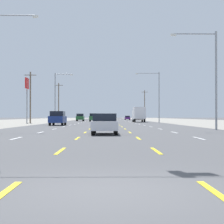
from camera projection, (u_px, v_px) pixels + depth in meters
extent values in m
plane|color=#4C4C4F|center=(107.00, 123.00, 72.12)|extent=(572.00, 572.00, 0.00)
cube|color=white|center=(16.00, 138.00, 20.55)|extent=(0.14, 2.60, 0.01)
cube|color=white|center=(40.00, 132.00, 28.05)|extent=(0.14, 2.60, 0.01)
cube|color=white|center=(54.00, 129.00, 35.55)|extent=(0.14, 2.60, 0.01)
cube|color=white|center=(64.00, 127.00, 43.05)|extent=(0.14, 2.60, 0.01)
cube|color=white|center=(70.00, 125.00, 50.55)|extent=(0.14, 2.60, 0.01)
cube|color=white|center=(75.00, 124.00, 58.04)|extent=(0.14, 2.60, 0.01)
cube|color=white|center=(78.00, 123.00, 65.54)|extent=(0.14, 2.60, 0.01)
cube|color=white|center=(81.00, 123.00, 73.04)|extent=(0.14, 2.60, 0.01)
cube|color=white|center=(84.00, 122.00, 80.54)|extent=(0.14, 2.60, 0.01)
cube|color=white|center=(86.00, 121.00, 88.04)|extent=(0.14, 2.60, 0.01)
cube|color=white|center=(87.00, 121.00, 95.54)|extent=(0.14, 2.60, 0.01)
cube|color=white|center=(89.00, 121.00, 103.04)|extent=(0.14, 2.60, 0.01)
cube|color=white|center=(90.00, 120.00, 110.54)|extent=(0.14, 2.60, 0.01)
cube|color=white|center=(91.00, 120.00, 118.03)|extent=(0.14, 2.60, 0.01)
cube|color=white|center=(92.00, 120.00, 125.53)|extent=(0.14, 2.60, 0.01)
cube|color=white|center=(93.00, 120.00, 133.03)|extent=(0.14, 2.60, 0.01)
cube|color=white|center=(94.00, 120.00, 140.53)|extent=(0.14, 2.60, 0.01)
cube|color=white|center=(94.00, 119.00, 148.03)|extent=(0.14, 2.60, 0.01)
cube|color=white|center=(95.00, 119.00, 155.53)|extent=(0.14, 2.60, 0.01)
cube|color=white|center=(95.00, 119.00, 163.03)|extent=(0.14, 2.60, 0.01)
cube|color=white|center=(96.00, 119.00, 170.53)|extent=(0.14, 2.60, 0.01)
cube|color=white|center=(96.00, 119.00, 178.02)|extent=(0.14, 2.60, 0.01)
cube|color=white|center=(97.00, 119.00, 185.52)|extent=(0.14, 2.60, 0.01)
cube|color=white|center=(97.00, 119.00, 193.02)|extent=(0.14, 2.60, 0.01)
cube|color=white|center=(98.00, 119.00, 200.52)|extent=(0.14, 2.60, 0.01)
cube|color=white|center=(98.00, 118.00, 208.02)|extent=(0.14, 2.60, 0.01)
cube|color=white|center=(98.00, 118.00, 215.52)|extent=(0.14, 2.60, 0.01)
cube|color=white|center=(99.00, 118.00, 223.02)|extent=(0.14, 2.60, 0.01)
cube|color=yellow|center=(60.00, 151.00, 13.10)|extent=(0.14, 2.60, 0.01)
cube|color=yellow|center=(77.00, 138.00, 20.60)|extent=(0.14, 2.60, 0.01)
cube|color=yellow|center=(85.00, 132.00, 28.10)|extent=(0.14, 2.60, 0.01)
cube|color=yellow|center=(90.00, 129.00, 35.60)|extent=(0.14, 2.60, 0.01)
cube|color=yellow|center=(93.00, 127.00, 43.10)|extent=(0.14, 2.60, 0.01)
cube|color=yellow|center=(95.00, 125.00, 50.60)|extent=(0.14, 2.60, 0.01)
cube|color=yellow|center=(96.00, 124.00, 58.09)|extent=(0.14, 2.60, 0.01)
cube|color=yellow|center=(98.00, 123.00, 65.59)|extent=(0.14, 2.60, 0.01)
cube|color=yellow|center=(99.00, 123.00, 73.09)|extent=(0.14, 2.60, 0.01)
cube|color=yellow|center=(99.00, 122.00, 80.59)|extent=(0.14, 2.60, 0.01)
cube|color=yellow|center=(100.00, 121.00, 88.09)|extent=(0.14, 2.60, 0.01)
cube|color=yellow|center=(101.00, 121.00, 95.59)|extent=(0.14, 2.60, 0.01)
cube|color=yellow|center=(101.00, 121.00, 103.09)|extent=(0.14, 2.60, 0.01)
cube|color=yellow|center=(101.00, 120.00, 110.59)|extent=(0.14, 2.60, 0.01)
cube|color=yellow|center=(102.00, 120.00, 118.08)|extent=(0.14, 2.60, 0.01)
cube|color=yellow|center=(102.00, 120.00, 125.58)|extent=(0.14, 2.60, 0.01)
cube|color=yellow|center=(102.00, 120.00, 133.08)|extent=(0.14, 2.60, 0.01)
cube|color=yellow|center=(103.00, 120.00, 140.58)|extent=(0.14, 2.60, 0.01)
cube|color=yellow|center=(103.00, 119.00, 148.08)|extent=(0.14, 2.60, 0.01)
cube|color=yellow|center=(103.00, 119.00, 155.58)|extent=(0.14, 2.60, 0.01)
cube|color=yellow|center=(103.00, 119.00, 163.08)|extent=(0.14, 2.60, 0.01)
cube|color=yellow|center=(103.00, 119.00, 170.57)|extent=(0.14, 2.60, 0.01)
cube|color=yellow|center=(103.00, 119.00, 178.07)|extent=(0.14, 2.60, 0.01)
cube|color=yellow|center=(104.00, 119.00, 185.57)|extent=(0.14, 2.60, 0.01)
cube|color=yellow|center=(104.00, 119.00, 193.07)|extent=(0.14, 2.60, 0.01)
cube|color=yellow|center=(104.00, 119.00, 200.57)|extent=(0.14, 2.60, 0.01)
cube|color=yellow|center=(104.00, 118.00, 208.07)|extent=(0.14, 2.60, 0.01)
cube|color=yellow|center=(104.00, 118.00, 215.57)|extent=(0.14, 2.60, 0.01)
cube|color=yellow|center=(104.00, 118.00, 223.07)|extent=(0.14, 2.60, 0.01)
cube|color=yellow|center=(221.00, 196.00, 5.65)|extent=(0.14, 2.60, 0.01)
cube|color=yellow|center=(156.00, 151.00, 13.15)|extent=(0.14, 2.60, 0.01)
cube|color=yellow|center=(138.00, 138.00, 20.65)|extent=(0.14, 2.60, 0.01)
cube|color=yellow|center=(130.00, 132.00, 28.15)|extent=(0.14, 2.60, 0.01)
cube|color=yellow|center=(125.00, 129.00, 35.65)|extent=(0.14, 2.60, 0.01)
cube|color=yellow|center=(122.00, 127.00, 43.15)|extent=(0.14, 2.60, 0.01)
cube|color=yellow|center=(120.00, 125.00, 50.65)|extent=(0.14, 2.60, 0.01)
cube|color=yellow|center=(118.00, 124.00, 58.14)|extent=(0.14, 2.60, 0.01)
cube|color=yellow|center=(117.00, 123.00, 65.64)|extent=(0.14, 2.60, 0.01)
cube|color=yellow|center=(116.00, 123.00, 73.14)|extent=(0.14, 2.60, 0.01)
cube|color=yellow|center=(115.00, 122.00, 80.64)|extent=(0.14, 2.60, 0.01)
cube|color=yellow|center=(114.00, 121.00, 88.14)|extent=(0.14, 2.60, 0.01)
cube|color=yellow|center=(114.00, 121.00, 95.64)|extent=(0.14, 2.60, 0.01)
cube|color=yellow|center=(113.00, 121.00, 103.14)|extent=(0.14, 2.60, 0.01)
cube|color=yellow|center=(113.00, 120.00, 110.63)|extent=(0.14, 2.60, 0.01)
cube|color=yellow|center=(112.00, 120.00, 118.13)|extent=(0.14, 2.60, 0.01)
cube|color=yellow|center=(112.00, 120.00, 125.63)|extent=(0.14, 2.60, 0.01)
cube|color=yellow|center=(112.00, 120.00, 133.13)|extent=(0.14, 2.60, 0.01)
cube|color=yellow|center=(112.00, 120.00, 140.63)|extent=(0.14, 2.60, 0.01)
cube|color=yellow|center=(111.00, 119.00, 148.13)|extent=(0.14, 2.60, 0.01)
cube|color=yellow|center=(111.00, 119.00, 155.63)|extent=(0.14, 2.60, 0.01)
cube|color=yellow|center=(111.00, 119.00, 163.13)|extent=(0.14, 2.60, 0.01)
cube|color=yellow|center=(111.00, 119.00, 170.62)|extent=(0.14, 2.60, 0.01)
cube|color=yellow|center=(111.00, 119.00, 178.12)|extent=(0.14, 2.60, 0.01)
cube|color=yellow|center=(110.00, 119.00, 185.62)|extent=(0.14, 2.60, 0.01)
cube|color=yellow|center=(110.00, 119.00, 193.12)|extent=(0.14, 2.60, 0.01)
cube|color=yellow|center=(110.00, 119.00, 200.62)|extent=(0.14, 2.60, 0.01)
cube|color=yellow|center=(110.00, 118.00, 208.12)|extent=(0.14, 2.60, 0.01)
cube|color=yellow|center=(110.00, 118.00, 215.62)|extent=(0.14, 2.60, 0.01)
cube|color=yellow|center=(110.00, 118.00, 223.12)|extent=(0.14, 2.60, 0.01)
cube|color=white|center=(199.00, 138.00, 20.70)|extent=(0.14, 2.60, 0.01)
cube|color=white|center=(174.00, 132.00, 28.20)|extent=(0.14, 2.60, 0.01)
cube|color=white|center=(160.00, 129.00, 35.70)|extent=(0.14, 2.60, 0.01)
cube|color=white|center=(151.00, 127.00, 43.20)|extent=(0.14, 2.60, 0.01)
cube|color=white|center=(144.00, 125.00, 50.69)|extent=(0.14, 2.60, 0.01)
cube|color=white|center=(140.00, 124.00, 58.19)|extent=(0.14, 2.60, 0.01)
cube|color=white|center=(136.00, 123.00, 65.69)|extent=(0.14, 2.60, 0.01)
cube|color=white|center=(133.00, 122.00, 73.19)|extent=(0.14, 2.60, 0.01)
cube|color=white|center=(130.00, 122.00, 80.69)|extent=(0.14, 2.60, 0.01)
cube|color=white|center=(128.00, 121.00, 88.19)|extent=(0.14, 2.60, 0.01)
cube|color=white|center=(127.00, 121.00, 95.69)|extent=(0.14, 2.60, 0.01)
cube|color=white|center=(125.00, 121.00, 103.19)|extent=(0.14, 2.60, 0.01)
cube|color=white|center=(124.00, 120.00, 110.68)|extent=(0.14, 2.60, 0.01)
cube|color=white|center=(123.00, 120.00, 118.18)|extent=(0.14, 2.60, 0.01)
cube|color=white|center=(122.00, 120.00, 125.68)|extent=(0.14, 2.60, 0.01)
cube|color=white|center=(121.00, 120.00, 133.18)|extent=(0.14, 2.60, 0.01)
cube|color=white|center=(120.00, 120.00, 140.68)|extent=(0.14, 2.60, 0.01)
cube|color=white|center=(120.00, 119.00, 148.18)|extent=(0.14, 2.60, 0.01)
cube|color=white|center=(119.00, 119.00, 155.68)|extent=(0.14, 2.60, 0.01)
cube|color=white|center=(119.00, 119.00, 163.18)|extent=(0.14, 2.60, 0.01)
cube|color=white|center=(118.00, 119.00, 170.67)|extent=(0.14, 2.60, 0.01)
cube|color=white|center=(118.00, 119.00, 178.17)|extent=(0.14, 2.60, 0.01)
cube|color=white|center=(117.00, 119.00, 185.67)|extent=(0.14, 2.60, 0.01)
cube|color=white|center=(117.00, 119.00, 193.17)|extent=(0.14, 2.60, 0.01)
cube|color=white|center=(116.00, 119.00, 200.67)|extent=(0.14, 2.60, 0.01)
cube|color=white|center=(116.00, 118.00, 208.17)|extent=(0.14, 2.60, 0.01)
cube|color=white|center=(116.00, 118.00, 215.67)|extent=(0.14, 2.60, 0.01)
cube|color=white|center=(115.00, 118.00, 223.17)|extent=(0.14, 2.60, 0.01)
cube|color=silver|center=(105.00, 125.00, 25.40)|extent=(1.80, 4.50, 0.62)
cube|color=black|center=(105.00, 117.00, 25.31)|extent=(1.62, 2.10, 0.52)
cylinder|color=black|center=(94.00, 129.00, 26.94)|extent=(0.22, 0.64, 0.64)
cylinder|color=black|center=(115.00, 129.00, 26.96)|extent=(0.22, 0.64, 0.64)
cylinder|color=black|center=(93.00, 131.00, 23.84)|extent=(0.22, 0.64, 0.64)
cylinder|color=black|center=(116.00, 131.00, 23.86)|extent=(0.22, 0.64, 0.64)
cube|color=navy|center=(58.00, 119.00, 50.23)|extent=(1.98, 4.90, 0.92)
cube|color=black|center=(58.00, 114.00, 50.19)|extent=(1.82, 2.70, 0.68)
cylinder|color=black|center=(54.00, 122.00, 51.91)|extent=(0.26, 0.76, 0.76)
cylinder|color=black|center=(65.00, 122.00, 51.94)|extent=(0.26, 0.76, 0.76)
cylinder|color=black|center=(50.00, 123.00, 48.51)|extent=(0.26, 0.76, 0.76)
cylinder|color=black|center=(62.00, 123.00, 48.54)|extent=(0.26, 0.76, 0.76)
cube|color=white|center=(138.00, 115.00, 80.78)|extent=(2.40, 1.90, 2.10)
cube|color=silver|center=(139.00, 113.00, 77.09)|extent=(2.40, 5.10, 2.50)
cylinder|color=black|center=(133.00, 120.00, 80.71)|extent=(0.30, 0.96, 0.96)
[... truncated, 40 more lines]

